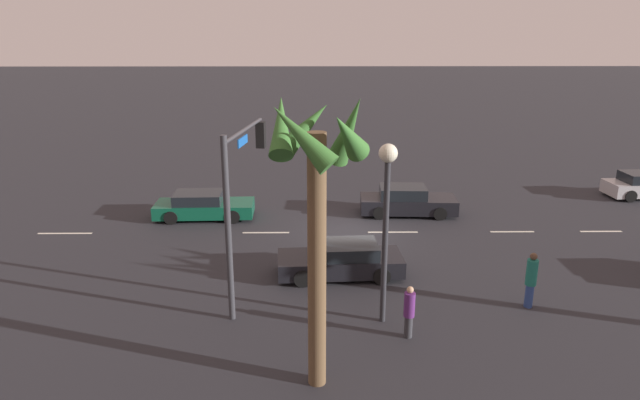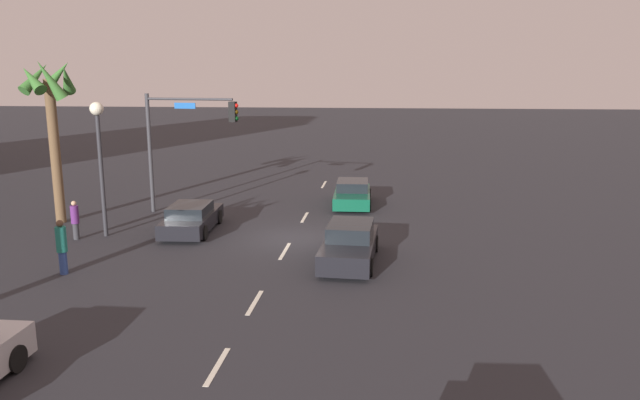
{
  "view_description": "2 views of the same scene",
  "coord_description": "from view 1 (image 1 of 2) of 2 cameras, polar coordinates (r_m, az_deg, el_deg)",
  "views": [
    {
      "loc": [
        1.68,
        24.0,
        8.91
      ],
      "look_at": [
        1.42,
        -0.36,
        1.43
      ],
      "focal_mm": 31.88,
      "sensor_mm": 36.0,
      "label": 1
    },
    {
      "loc": [
        -23.71,
        -3.8,
        6.65
      ],
      "look_at": [
        0.56,
        -1.11,
        1.57
      ],
      "focal_mm": 33.06,
      "sensor_mm": 36.0,
      "label": 2
    }
  ],
  "objects": [
    {
      "name": "lane_stripe_2",
      "position": [
        27.12,
        18.73,
        -3.03
      ],
      "size": [
        1.98,
        0.14,
        0.01
      ],
      "primitive_type": "cube",
      "color": "silver",
      "rests_on": "ground_plane"
    },
    {
      "name": "pedestrian_1",
      "position": [
        17.26,
        8.94,
        -10.92
      ],
      "size": [
        0.41,
        0.41,
        1.65
      ],
      "color": "#333338",
      "rests_on": "ground_plane"
    },
    {
      "name": "traffic_signal",
      "position": [
        18.65,
        -7.91,
        1.69
      ],
      "size": [
        0.94,
        4.82,
        5.9
      ],
      "color": "#38383D",
      "rests_on": "ground_plane"
    },
    {
      "name": "lane_stripe_4",
      "position": [
        25.69,
        -5.45,
        -3.28
      ],
      "size": [
        2.1,
        0.14,
        0.01
      ],
      "primitive_type": "cube",
      "color": "silver",
      "rests_on": "ground_plane"
    },
    {
      "name": "streetlamp",
      "position": [
        16.86,
        6.7,
        0.1
      ],
      "size": [
        0.56,
        0.56,
        5.68
      ],
      "color": "#2D2D33",
      "rests_on": "ground_plane"
    },
    {
      "name": "car_5",
      "position": [
        21.15,
        2.19,
        -6.08
      ],
      "size": [
        4.69,
        2.14,
        1.27
      ],
      "color": "black",
      "rests_on": "ground_plane"
    },
    {
      "name": "car_4",
      "position": [
        27.94,
        -11.65,
        -0.6
      ],
      "size": [
        4.74,
        2.08,
        1.27
      ],
      "color": "#0F5138",
      "rests_on": "ground_plane"
    },
    {
      "name": "lane_stripe_5",
      "position": [
        27.94,
        -24.23,
        -3.07
      ],
      "size": [
        2.42,
        0.14,
        0.01
      ],
      "primitive_type": "cube",
      "color": "silver",
      "rests_on": "ground_plane"
    },
    {
      "name": "lane_stripe_3",
      "position": [
        25.84,
        7.32,
        -3.22
      ],
      "size": [
        2.25,
        0.14,
        0.01
      ],
      "primitive_type": "cube",
      "color": "silver",
      "rests_on": "ground_plane"
    },
    {
      "name": "lane_stripe_1",
      "position": [
        28.71,
        26.37,
        -2.84
      ],
      "size": [
        1.89,
        0.14,
        0.01
      ],
      "primitive_type": "cube",
      "color": "silver",
      "rests_on": "ground_plane"
    },
    {
      "name": "ground_plane",
      "position": [
        25.66,
        3.19,
        -3.27
      ],
      "size": [
        220.0,
        220.0,
        0.0
      ],
      "primitive_type": "plane",
      "color": "#28282D"
    },
    {
      "name": "palm_tree_1",
      "position": [
        13.24,
        -0.28,
        2.0
      ],
      "size": [
        2.58,
        2.63,
        7.53
      ],
      "color": "brown",
      "rests_on": "ground_plane"
    },
    {
      "name": "car_0",
      "position": [
        28.22,
        8.71,
        -0.14
      ],
      "size": [
        4.73,
        2.08,
        1.41
      ],
      "color": "black",
      "rests_on": "ground_plane"
    },
    {
      "name": "pedestrian_0",
      "position": [
        19.92,
        20.42,
        -7.41
      ],
      "size": [
        0.5,
        0.5,
        1.92
      ],
      "color": "#2D478C",
      "rests_on": "ground_plane"
    }
  ]
}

